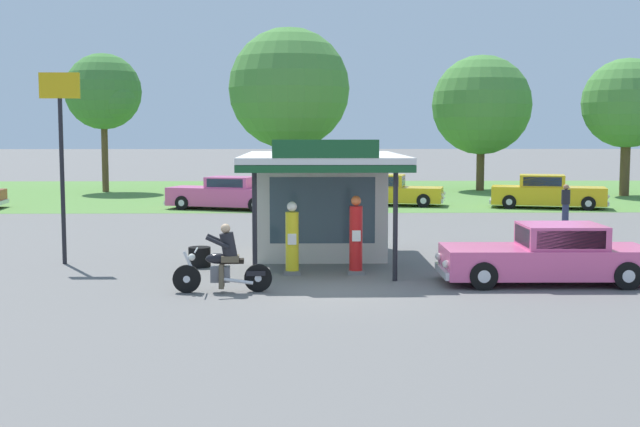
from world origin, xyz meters
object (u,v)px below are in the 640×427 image
object	(u,v)px
parked_car_second_row_spare	(547,193)
motorcycle_with_rider	(224,264)
parked_car_back_row_centre_right	(388,192)
spare_tire_stack	(200,257)
featured_classic_sedan	(548,257)
gas_pump_offside	(356,238)
bystander_standing_back_lot	(566,203)
parked_car_back_row_right	(226,194)
roadside_pole_sign	(61,135)
gas_pump_nearside	(292,241)

from	to	relation	value
parked_car_second_row_spare	motorcycle_with_rider	bearing A→B (deg)	-123.18
parked_car_back_row_centre_right	spare_tire_stack	world-z (taller)	parked_car_back_row_centre_right
featured_classic_sedan	parked_car_second_row_spare	bearing A→B (deg)	73.68
motorcycle_with_rider	spare_tire_stack	distance (m)	3.77
gas_pump_offside	bystander_standing_back_lot	world-z (taller)	gas_pump_offside
parked_car_back_row_right	spare_tire_stack	distance (m)	16.76
featured_classic_sedan	parked_car_second_row_spare	xyz separation A→B (m)	(5.75, 19.63, 0.07)
motorcycle_with_rider	parked_car_second_row_spare	size ratio (longest dim) A/B	0.40
gas_pump_offside	parked_car_second_row_spare	size ratio (longest dim) A/B	0.36
featured_classic_sedan	parked_car_back_row_right	distance (m)	21.57
gas_pump_offside	roadside_pole_sign	size ratio (longest dim) A/B	0.39
parked_car_back_row_right	spare_tire_stack	xyz separation A→B (m)	(0.78, -16.73, -0.43)
parked_car_second_row_spare	bystander_standing_back_lot	distance (m)	7.16
gas_pump_offside	parked_car_back_row_right	bearing A→B (deg)	105.39
gas_pump_nearside	bystander_standing_back_lot	bearing A→B (deg)	46.52
parked_car_back_row_right	parked_car_back_row_centre_right	xyz separation A→B (m)	(7.82, 1.94, -0.02)
motorcycle_with_rider	parked_car_back_row_centre_right	size ratio (longest dim) A/B	0.40
gas_pump_nearside	spare_tire_stack	distance (m)	2.87
parked_car_second_row_spare	spare_tire_stack	xyz separation A→B (m)	(-14.49, -17.01, -0.45)
bystander_standing_back_lot	spare_tire_stack	world-z (taller)	bystander_standing_back_lot
spare_tire_stack	motorcycle_with_rider	bearing A→B (deg)	-74.48
parked_car_second_row_spare	gas_pump_offside	bearing A→B (deg)	-119.50
gas_pump_nearside	bystander_standing_back_lot	distance (m)	15.44
parked_car_back_row_centre_right	roadside_pole_sign	world-z (taller)	roadside_pole_sign
gas_pump_offside	featured_classic_sedan	xyz separation A→B (m)	(4.57, -1.39, -0.28)
parked_car_second_row_spare	spare_tire_stack	size ratio (longest dim) A/B	9.49
bystander_standing_back_lot	parked_car_back_row_right	bearing A→B (deg)	154.10
bystander_standing_back_lot	spare_tire_stack	bearing A→B (deg)	-142.82
parked_car_back_row_right	roadside_pole_sign	world-z (taller)	roadside_pole_sign
parked_car_back_row_centre_right	gas_pump_nearside	bearing A→B (deg)	-102.78
featured_classic_sedan	parked_car_back_row_centre_right	world-z (taller)	parked_car_back_row_centre_right
roadside_pole_sign	spare_tire_stack	bearing A→B (deg)	-9.15
gas_pump_offside	spare_tire_stack	size ratio (longest dim) A/B	3.38
gas_pump_offside	parked_car_back_row_centre_right	world-z (taller)	gas_pump_offside
featured_classic_sedan	bystander_standing_back_lot	size ratio (longest dim) A/B	3.24
bystander_standing_back_lot	gas_pump_nearside	bearing A→B (deg)	-133.48
bystander_standing_back_lot	roadside_pole_sign	world-z (taller)	roadside_pole_sign
parked_car_back_row_centre_right	roadside_pole_sign	size ratio (longest dim) A/B	1.07
motorcycle_with_rider	featured_classic_sedan	world-z (taller)	motorcycle_with_rider
roadside_pole_sign	parked_car_second_row_spare	bearing A→B (deg)	41.85
gas_pump_nearside	featured_classic_sedan	size ratio (longest dim) A/B	0.36
parked_car_back_row_centre_right	parked_car_second_row_spare	bearing A→B (deg)	-12.58
gas_pump_offside	motorcycle_with_rider	size ratio (longest dim) A/B	0.90
parked_car_back_row_centre_right	roadside_pole_sign	bearing A→B (deg)	-121.01
parked_car_back_row_right	spare_tire_stack	size ratio (longest dim) A/B	9.66
motorcycle_with_rider	parked_car_back_row_right	bearing A→B (deg)	95.00
bystander_standing_back_lot	spare_tire_stack	xyz separation A→B (m)	(-13.15, -9.97, -0.57)
gas_pump_offside	parked_car_back_row_right	distance (m)	18.63
gas_pump_nearside	gas_pump_offside	xyz separation A→B (m)	(1.64, 0.00, 0.07)
parked_car_back_row_right	parked_car_back_row_centre_right	world-z (taller)	parked_car_back_row_right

